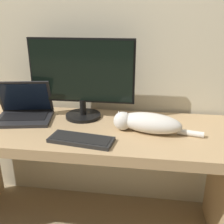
{
  "coord_description": "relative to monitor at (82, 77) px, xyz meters",
  "views": [
    {
      "loc": [
        0.34,
        -1.07,
        1.37
      ],
      "look_at": [
        0.15,
        0.28,
        0.85
      ],
      "focal_mm": 42.0,
      "sensor_mm": 36.0,
      "label": 1
    }
  ],
  "objects": [
    {
      "name": "monitor",
      "position": [
        0.0,
        0.0,
        0.0
      ],
      "size": [
        0.65,
        0.22,
        0.5
      ],
      "color": "black",
      "rests_on": "desk"
    },
    {
      "name": "wall_back",
      "position": [
        0.06,
        0.21,
        0.3
      ],
      "size": [
        6.4,
        0.06,
        2.6
      ],
      "color": "beige",
      "rests_on": "ground_plane"
    },
    {
      "name": "laptop",
      "position": [
        -0.36,
        -0.09,
        -0.21
      ],
      "size": [
        0.37,
        0.31,
        0.25
      ],
      "rotation": [
        0.0,
        0.0,
        0.19
      ],
      "color": "#232326",
      "rests_on": "desk"
    },
    {
      "name": "desk",
      "position": [
        0.06,
        -0.15,
        -0.4
      ],
      "size": [
        1.7,
        0.61,
        0.74
      ],
      "color": "tan",
      "rests_on": "ground_plane"
    },
    {
      "name": "external_keyboard",
      "position": [
        0.07,
        -0.34,
        -0.25
      ],
      "size": [
        0.35,
        0.18,
        0.02
      ],
      "rotation": [
        0.0,
        0.0,
        -0.15
      ],
      "color": "black",
      "rests_on": "desk"
    },
    {
      "name": "cat",
      "position": [
        0.41,
        -0.17,
        -0.2
      ],
      "size": [
        0.5,
        0.21,
        0.11
      ],
      "rotation": [
        0.0,
        0.0,
        -0.21
      ],
      "color": "silver",
      "rests_on": "desk"
    }
  ]
}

